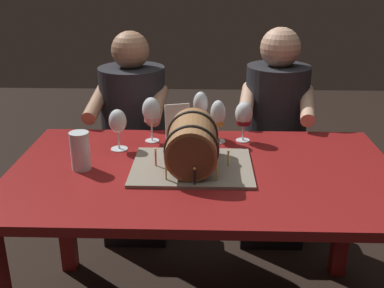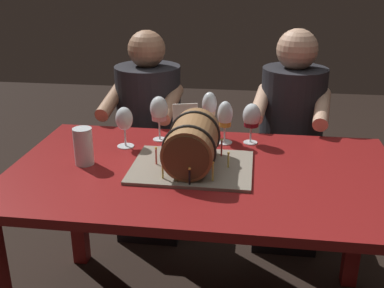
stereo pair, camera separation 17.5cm
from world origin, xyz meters
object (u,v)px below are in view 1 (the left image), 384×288
beer_pint (80,153)px  wine_glass_red (244,116)px  dining_table (203,193)px  barrel_cake (192,146)px  person_seated_left (135,147)px  wine_glass_white (201,106)px  menu_card (178,122)px  wine_glass_empty (118,122)px  person_seated_right (274,148)px  wine_glass_amber (218,116)px  wine_glass_rose (151,112)px

beer_pint → wine_glass_red: bearing=26.5°
dining_table → barrel_cake: size_ratio=3.24×
barrel_cake → person_seated_left: person_seated_left is taller
barrel_cake → wine_glass_white: 0.38m
person_seated_left → barrel_cake: bearing=-65.0°
beer_pint → menu_card: 0.48m
dining_table → wine_glass_red: 0.42m
wine_glass_empty → person_seated_right: (0.73, 0.53, -0.32)m
dining_table → person_seated_left: (-0.38, 0.72, -0.10)m
barrel_cake → wine_glass_amber: (0.10, 0.29, 0.03)m
dining_table → person_seated_left: size_ratio=1.28×
wine_glass_empty → wine_glass_red: (0.53, 0.12, -0.00)m
menu_card → person_seated_right: person_seated_right is taller
wine_glass_rose → wine_glass_white: wine_glass_white is taller
wine_glass_empty → wine_glass_white: bearing=28.8°
wine_glass_empty → person_seated_right: 0.96m
person_seated_left → dining_table: bearing=-62.5°
wine_glass_red → menu_card: bearing=177.3°
wine_glass_empty → menu_card: size_ratio=1.10×
barrel_cake → person_seated_right: bearing=59.7°
wine_glass_red → person_seated_left: person_seated_left is taller
wine_glass_red → wine_glass_white: bearing=159.7°
dining_table → wine_glass_rose: 0.44m
dining_table → wine_glass_empty: size_ratio=8.44×
wine_glass_empty → wine_glass_red: wine_glass_red is taller
barrel_cake → beer_pint: 0.42m
wine_glass_amber → person_seated_left: bearing=135.6°
wine_glass_red → wine_glass_white: wine_glass_white is taller
wine_glass_amber → person_seated_right: bearing=53.6°
wine_glass_red → menu_card: wine_glass_red is taller
wine_glass_amber → menu_card: (-0.18, 0.03, -0.04)m
wine_glass_white → person_seated_left: (-0.36, 0.34, -0.34)m
wine_glass_amber → wine_glass_white: size_ratio=0.93×
menu_card → dining_table: bearing=-86.0°
beer_pint → wine_glass_rose: bearing=51.8°
person_seated_left → wine_glass_rose: bearing=-70.9°
barrel_cake → person_seated_left: 0.84m
wine_glass_red → wine_glass_rose: (-0.40, -0.02, 0.02)m
wine_glass_white → wine_glass_rose: bearing=-157.7°
wine_glass_red → person_seated_left: bearing=143.1°
beer_pint → person_seated_left: size_ratio=0.13×
wine_glass_amber → menu_card: wine_glass_amber is taller
wine_glass_red → wine_glass_rose: bearing=-177.5°
menu_card → wine_glass_empty: bearing=-167.0°
person_seated_left → person_seated_right: (0.75, -0.00, 0.00)m
dining_table → barrel_cake: barrel_cake is taller
wine_glass_red → person_seated_right: (0.20, 0.41, -0.32)m
barrel_cake → beer_pint: (-0.42, -0.02, -0.02)m
person_seated_right → menu_card: bearing=-140.9°
wine_glass_rose → menu_card: 0.13m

